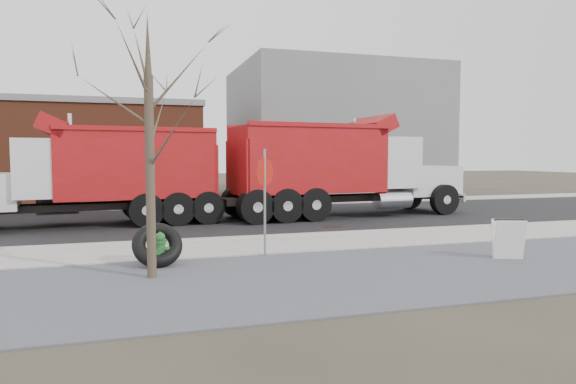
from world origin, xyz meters
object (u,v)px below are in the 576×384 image
object	(u,v)px
truck_tire	(157,245)
dump_truck_red_b	(100,171)
fire_hydrant	(160,251)
dump_truck_red_a	(338,166)
stop_sign	(265,183)
sandwich_board	(508,239)

from	to	relation	value
truck_tire	dump_truck_red_b	bearing A→B (deg)	101.85
fire_hydrant	dump_truck_red_a	world-z (taller)	dump_truck_red_a
stop_sign	dump_truck_red_a	size ratio (longest dim) A/B	0.25
fire_hydrant	sandwich_board	bearing A→B (deg)	3.17
stop_sign	truck_tire	bearing A→B (deg)	171.72
sandwich_board	dump_truck_red_a	world-z (taller)	dump_truck_red_a
dump_truck_red_b	fire_hydrant	bearing A→B (deg)	95.66
fire_hydrant	dump_truck_red_a	size ratio (longest dim) A/B	0.08
stop_sign	sandwich_board	bearing A→B (deg)	-37.83
truck_tire	dump_truck_red_a	world-z (taller)	dump_truck_red_a
dump_truck_red_a	fire_hydrant	bearing A→B (deg)	-138.86
truck_tire	sandwich_board	xyz separation A→B (m)	(7.89, -1.68, 0.02)
stop_sign	sandwich_board	size ratio (longest dim) A/B	2.77
dump_truck_red_b	dump_truck_red_a	bearing A→B (deg)	174.81
fire_hydrant	truck_tire	distance (m)	0.16
sandwich_board	dump_truck_red_b	world-z (taller)	dump_truck_red_b
stop_sign	sandwich_board	distance (m)	5.88
fire_hydrant	dump_truck_red_a	bearing A→B (deg)	60.74
truck_tire	dump_truck_red_a	distance (m)	10.75
fire_hydrant	stop_sign	bearing A→B (deg)	25.20
fire_hydrant	dump_truck_red_b	size ratio (longest dim) A/B	0.09
dump_truck_red_a	stop_sign	bearing A→B (deg)	-129.15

